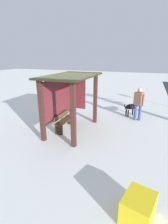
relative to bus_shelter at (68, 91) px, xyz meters
The scene contains 6 objects.
ground_plane 1.75m from the bus_shelter, 117.23° to the right, with size 60.00×60.00×0.00m, color white.
bus_shelter is the anchor object (origin of this frame).
bench_left_inside 1.39m from the bus_shelter, 126.29° to the left, with size 1.41×0.38×0.74m.
person_walking 3.68m from the bus_shelter, 51.98° to the right, with size 0.42×0.56×1.70m.
dog 4.00m from the bus_shelter, 40.54° to the right, with size 0.84×0.78×0.71m.
grit_bin 5.10m from the bus_shelter, 137.58° to the right, with size 0.70×0.56×0.56m, color yellow.
Camera 1 is at (-6.28, -2.98, 3.17)m, focal length 26.89 mm.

